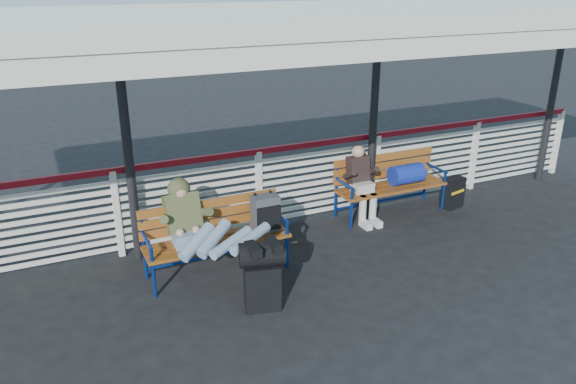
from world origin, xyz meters
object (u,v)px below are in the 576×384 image
bench_left (231,225)px  companion_person (362,183)px  luggage_stack (262,273)px  suitcase_side (453,193)px  traveler_man (212,233)px  bench_right (396,177)px

bench_left → companion_person: size_ratio=1.57×
luggage_stack → companion_person: 2.83m
companion_person → suitcase_side: (1.60, -0.21, -0.35)m
bench_left → traveler_man: 0.51m
luggage_stack → bench_left: size_ratio=0.46×
traveler_man → suitcase_side: bearing=9.9°
bench_left → traveler_man: traveler_man is taller
traveler_man → companion_person: traveler_man is taller
suitcase_side → traveler_man: bearing=176.8°
traveler_man → bench_right: bearing=16.8°
bench_left → bench_right: size_ratio=1.00×
bench_right → suitcase_side: bench_right is taller
companion_person → luggage_stack: bearing=-144.5°
traveler_man → suitcase_side: traveler_man is taller
bench_right → traveler_man: bearing=-163.2°
traveler_man → companion_person: size_ratio=1.43×
bench_right → companion_person: bearing=-176.1°
bench_left → suitcase_side: bench_left is taller
companion_person → suitcase_side: 1.65m
bench_right → traveler_man: 3.46m
luggage_stack → suitcase_side: 4.16m
bench_left → bench_right: bench_left is taller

